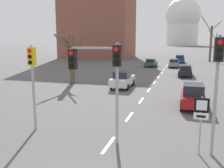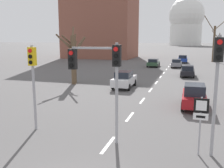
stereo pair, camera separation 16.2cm
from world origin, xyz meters
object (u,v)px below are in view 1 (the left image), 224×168
object	(u,v)px
traffic_signal_near_left	(32,71)
sedan_near_right	(180,59)
traffic_signal_near_right	(217,73)
sedan_near_left	(174,63)
sedan_distant_centre	(151,63)
route_sign_post	(201,116)
sedan_far_left	(123,79)
sedan_far_right	(193,96)
sedan_mid_centre	(185,71)
traffic_signal_centre_tall	(101,67)

from	to	relation	value
traffic_signal_near_left	sedan_near_right	xyz separation A→B (m)	(6.65, 43.95, -2.36)
traffic_signal_near_left	traffic_signal_near_right	bearing A→B (deg)	-3.78
sedan_near_left	sedan_distant_centre	xyz separation A→B (m)	(-4.05, -0.27, 0.01)
route_sign_post	sedan_far_left	xyz separation A→B (m)	(-6.77, 13.83, -0.87)
traffic_signal_near_right	sedan_near_right	xyz separation A→B (m)	(-2.27, 44.54, -2.67)
sedan_far_right	sedan_distant_centre	size ratio (longest dim) A/B	0.94
traffic_signal_near_right	sedan_far_left	world-z (taller)	traffic_signal_near_right
traffic_signal_near_left	sedan_far_right	world-z (taller)	traffic_signal_near_left
sedan_near_right	traffic_signal_near_left	bearing A→B (deg)	-98.61
sedan_mid_centre	sedan_near_right	bearing A→B (deg)	93.14
traffic_signal_near_left	sedan_near_left	size ratio (longest dim) A/B	1.05
traffic_signal_near_right	sedan_far_right	world-z (taller)	traffic_signal_near_right
traffic_signal_near_left	sedan_far_right	distance (m)	11.26
sedan_near_left	route_sign_post	bearing A→B (deg)	-85.79
sedan_distant_centre	traffic_signal_near_left	bearing A→B (deg)	-92.98
sedan_far_left	sedan_distant_centre	bearing A→B (deg)	89.64
sedan_distant_centre	sedan_far_right	bearing A→B (deg)	-76.33
sedan_near_left	sedan_far_left	size ratio (longest dim) A/B	0.98
traffic_signal_near_left	sedan_distant_centre	world-z (taller)	traffic_signal_near_left
sedan_mid_centre	sedan_far_right	distance (m)	16.19
traffic_signal_near_right	sedan_far_right	bearing A→B (deg)	94.32
route_sign_post	sedan_distant_centre	xyz separation A→B (m)	(-6.63, 34.83, -0.96)
sedan_mid_centre	sedan_distant_centre	bearing A→B (deg)	119.11
sedan_near_left	sedan_distant_centre	size ratio (longest dim) A/B	0.97
sedan_near_left	sedan_far_right	world-z (taller)	sedan_far_right
traffic_signal_centre_tall	route_sign_post	bearing A→B (deg)	-2.20
sedan_near_left	sedan_near_right	bearing A→B (deg)	85.06
sedan_near_right	sedan_far_right	xyz separation A→B (m)	(1.68, -36.76, 0.02)
sedan_near_left	sedan_mid_centre	xyz separation A→B (m)	(1.95, -11.05, 0.01)
traffic_signal_centre_tall	sedan_mid_centre	xyz separation A→B (m)	(3.82, 23.88, -2.81)
sedan_mid_centre	sedan_far_right	bearing A→B (deg)	-88.04
traffic_signal_centre_tall	sedan_distant_centre	xyz separation A→B (m)	(-2.18, 34.66, -2.82)
traffic_signal_centre_tall	sedan_far_right	world-z (taller)	traffic_signal_centre_tall
sedan_distant_centre	traffic_signal_near_right	bearing A→B (deg)	-78.38
sedan_mid_centre	sedan_near_left	bearing A→B (deg)	100.02
traffic_signal_near_left	sedan_far_left	xyz separation A→B (m)	(1.65, 13.15, -2.34)
route_sign_post	sedan_far_right	world-z (taller)	route_sign_post
sedan_far_right	traffic_signal_near_left	bearing A→B (deg)	-139.20
traffic_signal_centre_tall	sedan_mid_centre	bearing A→B (deg)	80.91
traffic_signal_near_right	sedan_far_right	xyz separation A→B (m)	(-0.59, 7.78, -2.65)
traffic_signal_centre_tall	route_sign_post	world-z (taller)	traffic_signal_centre_tall
sedan_mid_centre	traffic_signal_near_left	bearing A→B (deg)	-108.42
traffic_signal_centre_tall	route_sign_post	size ratio (longest dim) A/B	1.87
sedan_far_left	sedan_distant_centre	distance (m)	21.01
sedan_near_left	sedan_distant_centre	bearing A→B (deg)	-176.21
traffic_signal_near_right	route_sign_post	xyz separation A→B (m)	(-0.51, -0.09, -1.79)
traffic_signal_near_right	sedan_mid_centre	distance (m)	24.15
sedan_mid_centre	sedan_far_right	world-z (taller)	sedan_far_right
traffic_signal_near_right	sedan_far_left	distance (m)	15.78
sedan_near_left	sedan_near_right	world-z (taller)	sedan_near_right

